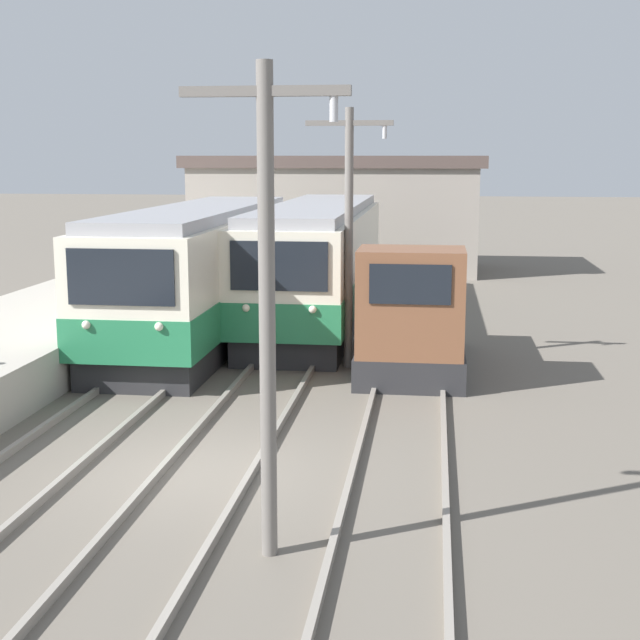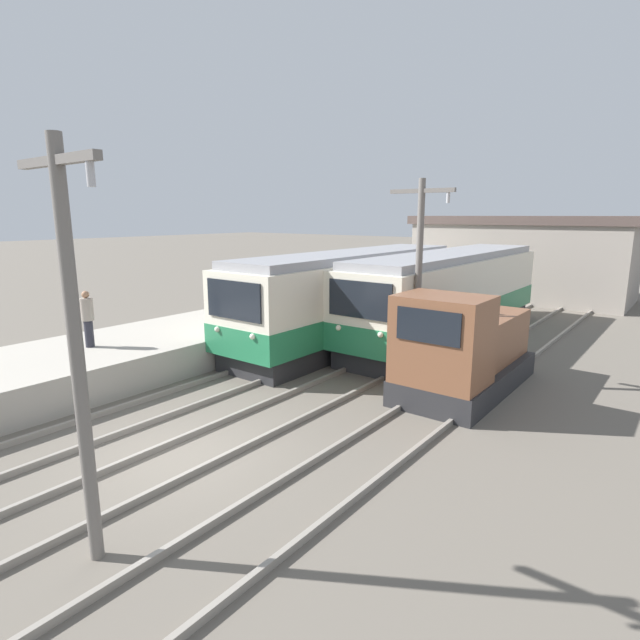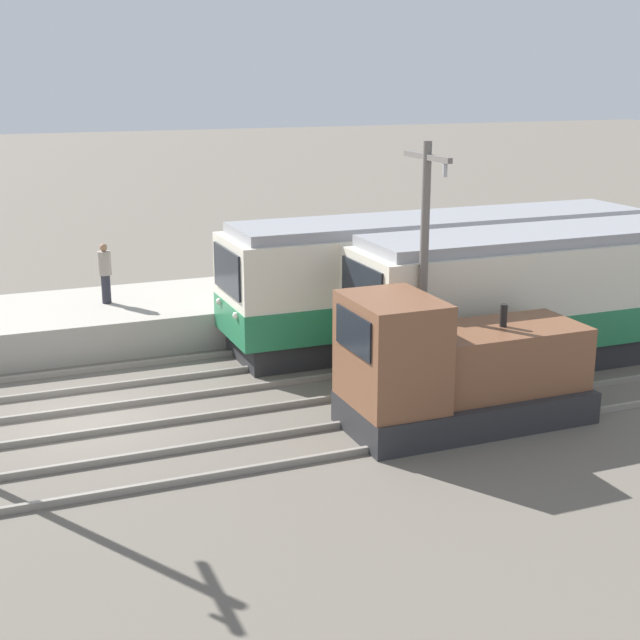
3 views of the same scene
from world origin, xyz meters
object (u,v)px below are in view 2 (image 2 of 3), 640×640
(commuter_train_center, at_px, (449,298))
(catenary_mast_mid, at_px, (419,273))
(commuter_train_left, at_px, (352,300))
(shunting_locomotive, at_px, (464,351))
(catenary_mast_near, at_px, (76,341))
(person_on_platform, at_px, (88,317))

(commuter_train_center, relative_size, catenary_mast_mid, 2.25)
(commuter_train_left, xyz_separation_m, catenary_mast_mid, (4.31, -2.93, 1.65))
(commuter_train_center, height_order, shunting_locomotive, commuter_train_center)
(catenary_mast_mid, bearing_deg, catenary_mast_near, -90.00)
(catenary_mast_mid, bearing_deg, commuter_train_left, 145.79)
(person_on_platform, bearing_deg, catenary_mast_near, -27.91)
(commuter_train_center, relative_size, catenary_mast_near, 2.25)
(shunting_locomotive, bearing_deg, person_on_platform, -148.00)
(commuter_train_center, xyz_separation_m, person_on_platform, (-6.52, -11.81, 0.33))
(person_on_platform, bearing_deg, commuter_train_center, 61.10)
(shunting_locomotive, bearing_deg, catenary_mast_mid, -179.22)
(shunting_locomotive, relative_size, person_on_platform, 3.13)
(catenary_mast_near, bearing_deg, shunting_locomotive, 81.68)
(commuter_train_center, xyz_separation_m, catenary_mast_near, (1.51, -16.06, 1.67))
(catenary_mast_mid, bearing_deg, commuter_train_center, 104.38)
(commuter_train_left, xyz_separation_m, person_on_platform, (-3.72, -8.86, 0.30))
(commuter_train_left, distance_m, person_on_platform, 9.61)
(person_on_platform, bearing_deg, shunting_locomotive, 32.00)
(shunting_locomotive, height_order, catenary_mast_near, catenary_mast_near)
(commuter_train_left, bearing_deg, shunting_locomotive, -26.64)
(commuter_train_center, bearing_deg, commuter_train_left, -133.46)
(commuter_train_center, xyz_separation_m, catenary_mast_mid, (1.51, -5.88, 1.67))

